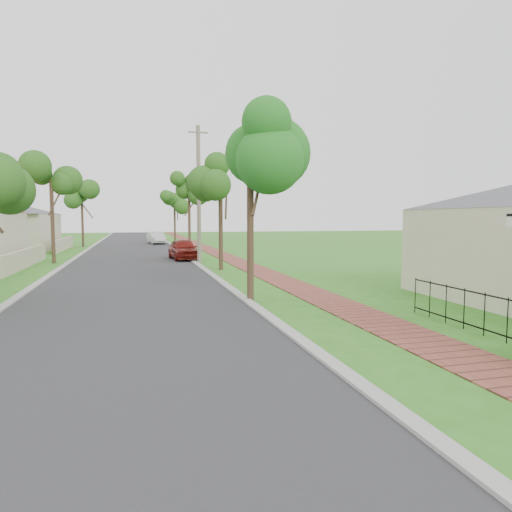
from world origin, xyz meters
name	(u,v)px	position (x,y,z in m)	size (l,w,h in m)	color
ground	(304,373)	(0.00, 0.00, 0.00)	(160.00, 160.00, 0.00)	#346F1A
road	(132,264)	(-3.00, 20.00, 0.00)	(7.00, 120.00, 0.02)	#28282B
kerb_right	(195,263)	(0.65, 20.00, 0.00)	(0.30, 120.00, 0.10)	#9E9E99
kerb_left	(64,266)	(-6.65, 20.00, 0.00)	(0.30, 120.00, 0.10)	#9E9E99
sidewalk	(237,262)	(3.25, 20.00, 0.00)	(1.50, 120.00, 0.03)	brown
street_trees	(133,192)	(-2.87, 26.84, 4.54)	(10.70, 37.65, 5.89)	#382619
parked_car_red	(183,249)	(0.21, 22.27, 0.66)	(1.56, 3.89, 1.32)	maroon
parked_car_white	(156,238)	(-0.68, 40.77, 0.63)	(1.33, 3.80, 1.25)	silver
near_tree	(250,150)	(0.81, 7.00, 4.85)	(2.37, 2.37, 6.07)	#382619
utility_pole	(199,194)	(0.93, 20.00, 4.11)	(1.20, 0.24, 8.10)	#756C5B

